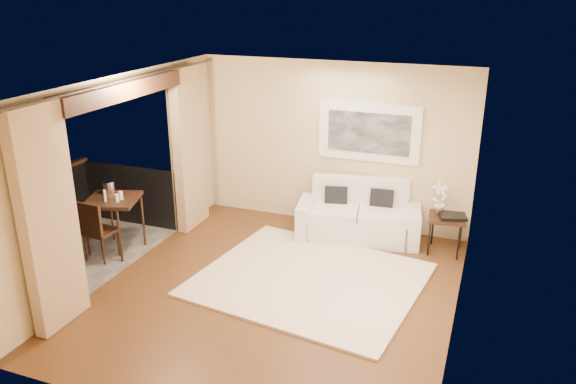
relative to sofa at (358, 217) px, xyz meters
The scene contains 18 objects.
floor 2.19m from the sofa, 105.39° to the right, with size 5.00×5.00×0.00m, color brown.
room_shell 4.06m from the sofa, 142.34° to the right, with size 5.00×6.40×5.00m.
balcony 4.41m from the sofa, 151.72° to the right, with size 1.81×2.60×1.17m.
curtains 3.55m from the sofa, 142.14° to the right, with size 0.16×4.80×2.64m.
artwork 1.35m from the sofa, 88.10° to the left, with size 1.62×0.07×0.92m.
rug 1.70m from the sofa, 98.87° to the right, with size 2.87×2.50×0.04m, color beige.
sofa is the anchor object (origin of this frame).
side_table 1.37m from the sofa, ahead, with size 0.57×0.57×0.57m.
tray 1.47m from the sofa, ahead, with size 0.38×0.28×0.05m, color black.
orchid 1.31m from the sofa, ahead, with size 0.25×0.17×0.48m, color white.
bistro_table 3.77m from the sofa, 151.44° to the right, with size 0.90×0.90×0.84m.
balcony_chair_far 3.99m from the sofa, 146.80° to the right, with size 0.42×0.42×0.92m.
balcony_chair_near 4.86m from the sofa, 143.32° to the right, with size 0.46×0.47×1.03m.
ice_bucket 3.87m from the sofa, 154.34° to the right, with size 0.18×0.18×0.20m, color silver.
candle 3.69m from the sofa, 152.53° to the right, with size 0.06×0.06×0.07m, color red.
vase 3.87m from the sofa, 149.47° to the right, with size 0.04×0.04×0.18m, color white.
glass_a 3.70m from the sofa, 148.73° to the right, with size 0.06×0.06×0.12m, color silver.
glass_b 3.66m from the sofa, 150.46° to the right, with size 0.06×0.06×0.12m, color white.
Camera 1 is at (2.45, -5.99, 3.79)m, focal length 35.00 mm.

